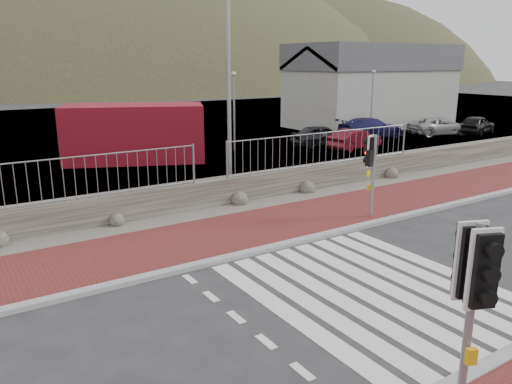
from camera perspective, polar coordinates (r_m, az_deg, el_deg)
ground at (r=10.92m, az=13.05°, el=-10.73°), size 220.00×220.00×0.00m
sidewalk_far at (r=14.14m, az=-0.06°, el=-4.20°), size 40.00×3.00×0.08m
kerb_near at (r=9.35m, az=26.83°, el=-16.32°), size 40.00×0.25×0.12m
kerb_far at (r=12.98m, az=3.55°, el=-5.95°), size 40.00×0.25×0.12m
zebra_crossing at (r=10.92m, az=13.05°, el=-10.71°), size 4.62×5.60×0.01m
gravel_strip at (r=15.78m, az=-3.99°, el=-2.24°), size 40.00×1.50×0.06m
stone_wall at (r=16.35m, az=-5.37°, el=-0.14°), size 40.00×0.60×0.90m
railing at (r=15.92m, az=-5.24°, el=4.51°), size 18.07×0.07×1.22m
quay at (r=35.70m, az=-20.94°, el=6.30°), size 120.00×40.00×0.50m
water at (r=70.18m, az=-27.19°, el=9.34°), size 220.00×50.00×0.05m
harbor_building at (r=38.15m, az=13.10°, el=11.80°), size 12.20×6.20×5.80m
hills_backdrop at (r=99.61m, az=-23.40°, el=-2.67°), size 254.00×90.00×100.00m
traffic_signal_near at (r=6.78m, az=23.64°, el=-9.45°), size 0.46×0.37×2.76m
traffic_signal_far at (r=15.06m, az=13.30°, el=3.70°), size 0.63×0.36×2.56m
streetlight at (r=17.15m, az=-2.72°, el=14.02°), size 1.65×0.54×7.86m
shipping_container at (r=24.43m, az=-13.71°, el=6.55°), size 6.93×4.96×2.66m
car_a at (r=28.24m, az=7.57°, el=6.39°), size 3.76×2.22×1.20m
car_b at (r=27.61m, az=11.20°, el=5.94°), size 3.43×1.59×1.09m
car_c at (r=31.95m, az=12.99°, el=7.16°), size 4.54×2.35×1.26m
car_d at (r=34.59m, az=20.24°, el=7.07°), size 4.40×2.82×1.13m
car_e at (r=35.96m, az=23.90°, el=7.05°), size 3.81×2.30×1.21m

